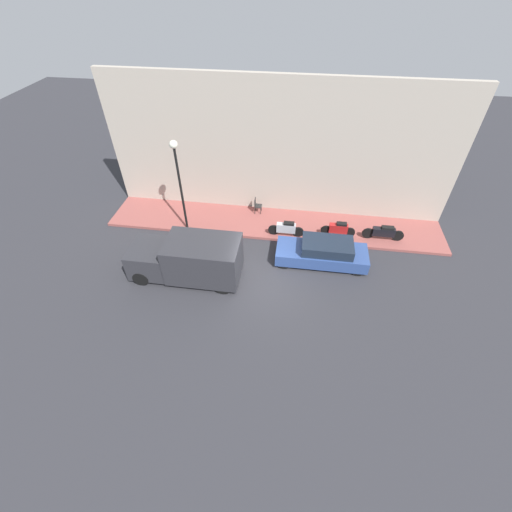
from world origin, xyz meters
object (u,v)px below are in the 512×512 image
object	(u,v)px
motorcycle_black	(384,232)
delivery_van	(187,259)
motorcycle_red	(338,229)
parked_car	(323,252)
scooter_silver	(286,228)
streetlamp	(178,170)
cafe_chair	(257,205)

from	to	relation	value
motorcycle_black	delivery_van	bearing A→B (deg)	112.42
delivery_van	motorcycle_red	size ratio (longest dim) A/B	2.83
parked_car	scooter_silver	world-z (taller)	parked_car
scooter_silver	motorcycle_red	world-z (taller)	scooter_silver
delivery_van	motorcycle_black	xyz separation A→B (m)	(3.86, -9.35, -0.46)
delivery_van	motorcycle_red	distance (m)	8.02
motorcycle_black	motorcycle_red	distance (m)	2.33
parked_car	motorcycle_red	size ratio (longest dim) A/B	2.45
scooter_silver	streetlamp	xyz separation A→B (m)	(-0.12, 5.40, 3.05)
parked_car	cafe_chair	bearing A→B (deg)	46.13
parked_car	delivery_van	world-z (taller)	delivery_van
streetlamp	parked_car	bearing A→B (deg)	-101.93
motorcycle_black	parked_car	bearing A→B (deg)	123.17
delivery_van	streetlamp	distance (m)	4.38
cafe_chair	delivery_van	bearing A→B (deg)	155.52
delivery_van	streetlamp	world-z (taller)	streetlamp
parked_car	cafe_chair	world-z (taller)	parked_car
motorcycle_red	cafe_chair	size ratio (longest dim) A/B	2.02
scooter_silver	streetlamp	distance (m)	6.21
motorcycle_black	scooter_silver	bearing A→B (deg)	94.39
cafe_chair	motorcycle_red	bearing A→B (deg)	-108.97
streetlamp	cafe_chair	xyz separation A→B (m)	(2.05, -3.57, -3.01)
parked_car	motorcycle_black	world-z (taller)	parked_car
scooter_silver	cafe_chair	xyz separation A→B (m)	(1.93, 1.84, 0.04)
motorcycle_red	cafe_chair	xyz separation A→B (m)	(1.57, 4.57, 0.05)
scooter_silver	motorcycle_red	size ratio (longest dim) A/B	1.05
motorcycle_black	streetlamp	bearing A→B (deg)	92.80
delivery_van	cafe_chair	world-z (taller)	delivery_van
motorcycle_red	streetlamp	size ratio (longest dim) A/B	0.36
parked_car	scooter_silver	bearing A→B (deg)	48.82
delivery_van	motorcycle_black	size ratio (longest dim) A/B	2.39
scooter_silver	streetlamp	size ratio (longest dim) A/B	0.38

